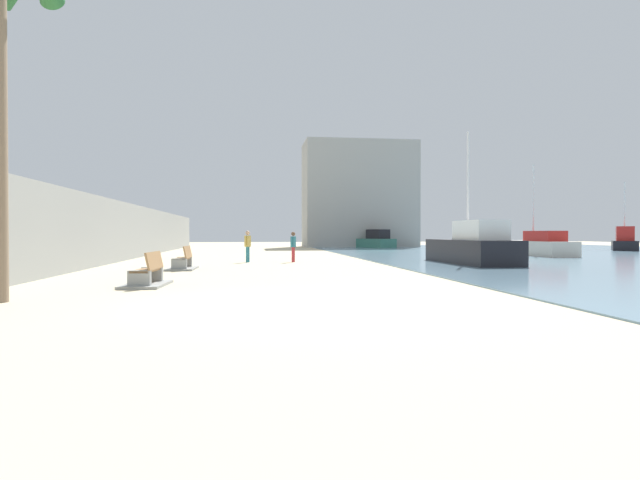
{
  "coord_description": "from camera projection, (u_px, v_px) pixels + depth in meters",
  "views": [
    {
      "loc": [
        -0.38,
        -10.95,
        1.51
      ],
      "look_at": [
        2.49,
        10.62,
        1.22
      ],
      "focal_mm": 29.77,
      "sensor_mm": 36.0,
      "label": 1
    }
  ],
  "objects": [
    {
      "name": "boat_nearest",
      "position": [
        481.0,
        238.0,
        56.37
      ],
      "size": [
        2.86,
        4.43,
        2.47
      ],
      "color": "white",
      "rests_on": "water_bay"
    },
    {
      "name": "person_standing",
      "position": [
        248.0,
        244.0,
        27.24
      ],
      "size": [
        0.34,
        0.45,
        1.63
      ],
      "color": "teal",
      "rests_on": "ground"
    },
    {
      "name": "seawall",
      "position": [
        113.0,
        231.0,
        27.76
      ],
      "size": [
        0.8,
        64.0,
        3.2
      ],
      "primitive_type": "cube",
      "color": "gray",
      "rests_on": "ground"
    },
    {
      "name": "boat_far_left",
      "position": [
        625.0,
        242.0,
        44.94
      ],
      "size": [
        3.79,
        4.35,
        5.86
      ],
      "color": "black",
      "rests_on": "water_bay"
    },
    {
      "name": "boat_mid_bay",
      "position": [
        375.0,
        241.0,
        54.28
      ],
      "size": [
        4.13,
        5.03,
        1.84
      ],
      "color": "#337060",
      "rests_on": "water_bay"
    },
    {
      "name": "bench_near",
      "position": [
        147.0,
        278.0,
        15.1
      ],
      "size": [
        1.23,
        2.17,
        0.98
      ],
      "color": "gray",
      "rests_on": "ground"
    },
    {
      "name": "boat_outer",
      "position": [
        472.0,
        247.0,
        25.7
      ],
      "size": [
        2.22,
        6.92,
        6.48
      ],
      "color": "black",
      "rests_on": "water_bay"
    },
    {
      "name": "bench_far",
      "position": [
        183.0,
        264.0,
        21.9
      ],
      "size": [
        1.17,
        2.14,
        0.98
      ],
      "color": "gray",
      "rests_on": "ground"
    },
    {
      "name": "ground_plane",
      "position": [
        257.0,
        261.0,
        28.77
      ],
      "size": [
        120.0,
        120.0,
        0.0
      ],
      "primitive_type": "plane",
      "color": "#C6B793"
    },
    {
      "name": "harbor_building",
      "position": [
        359.0,
        195.0,
        57.96
      ],
      "size": [
        12.0,
        6.0,
        11.36
      ],
      "primitive_type": "cube",
      "color": "#9E9E99",
      "rests_on": "ground"
    },
    {
      "name": "person_walking",
      "position": [
        293.0,
        245.0,
        27.43
      ],
      "size": [
        0.31,
        0.48,
        1.58
      ],
      "color": "#B22D33",
      "rests_on": "ground"
    },
    {
      "name": "boat_far_right",
      "position": [
        537.0,
        246.0,
        35.01
      ],
      "size": [
        2.26,
        7.73,
        6.11
      ],
      "color": "beige",
      "rests_on": "water_bay"
    }
  ]
}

